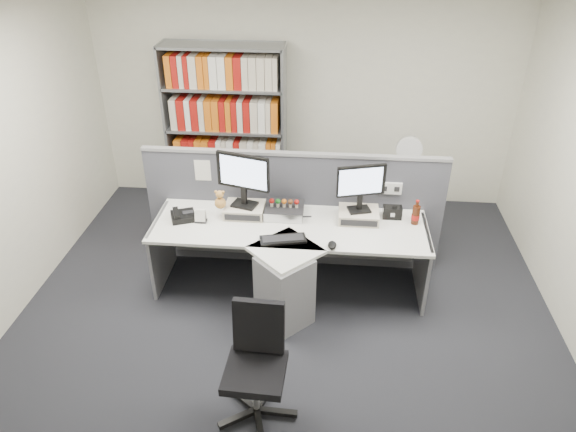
# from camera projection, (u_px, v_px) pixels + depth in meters

# --- Properties ---
(ground) EXTENTS (5.50, 5.50, 0.00)m
(ground) POSITION_uv_depth(u_px,v_px,m) (281.00, 343.00, 4.70)
(ground) COLOR #292A30
(ground) RESTS_ON ground
(room_shell) EXTENTS (5.04, 5.54, 2.72)m
(room_shell) POSITION_uv_depth(u_px,v_px,m) (280.00, 158.00, 3.78)
(room_shell) COLOR silver
(room_shell) RESTS_ON ground
(partition) EXTENTS (3.00, 0.08, 1.27)m
(partition) POSITION_uv_depth(u_px,v_px,m) (294.00, 209.00, 5.44)
(partition) COLOR #4C4D57
(partition) RESTS_ON ground
(desk) EXTENTS (2.60, 1.20, 0.72)m
(desk) POSITION_uv_depth(u_px,v_px,m) (287.00, 262.00, 4.97)
(desk) COLOR white
(desk) RESTS_ON ground
(monitor_riser_left) EXTENTS (0.38, 0.31, 0.10)m
(monitor_riser_left) POSITION_uv_depth(u_px,v_px,m) (245.00, 210.00, 5.17)
(monitor_riser_left) COLOR beige
(monitor_riser_left) RESTS_ON desk
(monitor_riser_right) EXTENTS (0.38, 0.31, 0.10)m
(monitor_riser_right) POSITION_uv_depth(u_px,v_px,m) (359.00, 215.00, 5.09)
(monitor_riser_right) COLOR beige
(monitor_riser_right) RESTS_ON desk
(monitor_left) EXTENTS (0.51, 0.23, 0.53)m
(monitor_left) POSITION_uv_depth(u_px,v_px,m) (243.00, 176.00, 4.99)
(monitor_left) COLOR black
(monitor_left) RESTS_ON monitor_riser_left
(monitor_right) EXTENTS (0.45, 0.20, 0.47)m
(monitor_right) POSITION_uv_depth(u_px,v_px,m) (361.00, 184.00, 4.92)
(monitor_right) COLOR black
(monitor_right) RESTS_ON monitor_riser_right
(desktop_pc) EXTENTS (0.37, 0.33, 0.10)m
(desktop_pc) POSITION_uv_depth(u_px,v_px,m) (284.00, 210.00, 5.17)
(desktop_pc) COLOR black
(desktop_pc) RESTS_ON desk
(figurines) EXTENTS (0.29, 0.05, 0.09)m
(figurines) POSITION_uv_depth(u_px,v_px,m) (284.00, 202.00, 5.10)
(figurines) COLOR beige
(figurines) RESTS_ON desktop_pc
(keyboard) EXTENTS (0.44, 0.25, 0.03)m
(keyboard) POSITION_uv_depth(u_px,v_px,m) (283.00, 239.00, 4.80)
(keyboard) COLOR black
(keyboard) RESTS_ON desk
(mouse) EXTENTS (0.08, 0.12, 0.05)m
(mouse) POSITION_uv_depth(u_px,v_px,m) (332.00, 245.00, 4.70)
(mouse) COLOR black
(mouse) RESTS_ON desk
(desk_phone) EXTENTS (0.28, 0.27, 0.10)m
(desk_phone) POSITION_uv_depth(u_px,v_px,m) (182.00, 216.00, 5.11)
(desk_phone) COLOR black
(desk_phone) RESTS_ON desk
(desk_calendar) EXTENTS (0.11, 0.08, 0.13)m
(desk_calendar) POSITION_uv_depth(u_px,v_px,m) (201.00, 217.00, 5.05)
(desk_calendar) COLOR black
(desk_calendar) RESTS_ON desk
(plush_toy) EXTENTS (0.11, 0.11, 0.19)m
(plush_toy) POSITION_uv_depth(u_px,v_px,m) (220.00, 201.00, 5.07)
(plush_toy) COLOR #BD853F
(plush_toy) RESTS_ON monitor_riser_left
(speaker) EXTENTS (0.18, 0.10, 0.12)m
(speaker) POSITION_uv_depth(u_px,v_px,m) (392.00, 212.00, 5.12)
(speaker) COLOR black
(speaker) RESTS_ON desk
(cola_bottle) EXTENTS (0.08, 0.08, 0.25)m
(cola_bottle) POSITION_uv_depth(u_px,v_px,m) (416.00, 215.00, 5.01)
(cola_bottle) COLOR #3F190A
(cola_bottle) RESTS_ON desk
(shelving_unit) EXTENTS (1.41, 0.40, 2.00)m
(shelving_unit) POSITION_uv_depth(u_px,v_px,m) (226.00, 132.00, 6.36)
(shelving_unit) COLOR gray
(shelving_unit) RESTS_ON ground
(filing_cabinet) EXTENTS (0.45, 0.61, 0.70)m
(filing_cabinet) POSITION_uv_depth(u_px,v_px,m) (402.00, 204.00, 6.13)
(filing_cabinet) COLOR gray
(filing_cabinet) RESTS_ON ground
(desk_fan) EXTENTS (0.28, 0.17, 0.48)m
(desk_fan) POSITION_uv_depth(u_px,v_px,m) (409.00, 152.00, 5.80)
(desk_fan) COLOR white
(desk_fan) RESTS_ON filing_cabinet
(office_chair) EXTENTS (0.58, 0.61, 0.91)m
(office_chair) POSITION_uv_depth(u_px,v_px,m) (257.00, 360.00, 3.87)
(office_chair) COLOR silver
(office_chair) RESTS_ON ground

